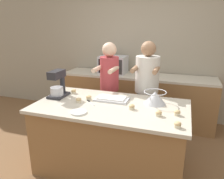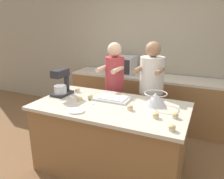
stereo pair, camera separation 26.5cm
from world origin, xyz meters
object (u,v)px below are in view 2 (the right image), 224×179
(mixing_bowl, at_px, (155,99))
(microwave_oven, at_px, (122,65))
(baking_tray, at_px, (113,99))
(cupcake_0, at_px, (175,115))
(stand_mixer, at_px, (61,84))
(cupcake_4, at_px, (156,115))
(cupcake_5, at_px, (77,90))
(cupcake_7, at_px, (172,128))
(cupcake_1, at_px, (130,108))
(person_right, at_px, (151,94))
(cupcake_2, at_px, (67,88))
(person_left, at_px, (114,89))
(cupcake_6, at_px, (90,97))
(knife, at_px, (91,101))
(cupcake_3, at_px, (80,99))
(small_plate, at_px, (76,111))

(mixing_bowl, bearing_deg, microwave_oven, 126.59)
(baking_tray, distance_m, cupcake_0, 0.86)
(stand_mixer, xyz_separation_m, cupcake_4, (1.37, -0.22, -0.13))
(baking_tray, height_order, cupcake_0, cupcake_0)
(baking_tray, xyz_separation_m, microwave_oven, (-0.43, 1.36, 0.18))
(cupcake_5, height_order, cupcake_7, same)
(cupcake_1, xyz_separation_m, cupcake_4, (0.32, -0.09, 0.00))
(person_right, xyz_separation_m, cupcake_1, (-0.03, -0.81, 0.08))
(cupcake_1, xyz_separation_m, cupcake_2, (-1.13, 0.36, 0.00))
(person_left, bearing_deg, mixing_bowl, -34.76)
(cupcake_1, relative_size, cupcake_6, 1.00)
(knife, bearing_deg, cupcake_3, -162.10)
(mixing_bowl, bearing_deg, cupcake_4, -75.61)
(stand_mixer, height_order, microwave_oven, same)
(stand_mixer, bearing_deg, cupcake_4, -9.30)
(stand_mixer, height_order, mixing_bowl, stand_mixer)
(small_plate, relative_size, cupcake_3, 2.62)
(person_right, xyz_separation_m, knife, (-0.58, -0.76, 0.05))
(cupcake_6, bearing_deg, cupcake_1, -13.07)
(person_right, xyz_separation_m, cupcake_6, (-0.64, -0.67, 0.08))
(cupcake_3, bearing_deg, small_plate, -63.33)
(person_left, distance_m, knife, 0.76)
(cupcake_1, xyz_separation_m, cupcake_3, (-0.68, 0.01, 0.00))
(small_plate, relative_size, cupcake_2, 2.62)
(microwave_oven, relative_size, cupcake_0, 7.17)
(stand_mixer, xyz_separation_m, cupcake_5, (0.13, 0.19, -0.13))
(cupcake_6, bearing_deg, cupcake_7, -21.71)
(cupcake_0, bearing_deg, cupcake_6, 172.27)
(cupcake_7, bearing_deg, cupcake_0, 93.38)
(cupcake_2, distance_m, cupcake_4, 1.52)
(microwave_oven, relative_size, cupcake_5, 7.17)
(small_plate, bearing_deg, cupcake_4, 13.27)
(cupcake_0, xyz_separation_m, cupcake_7, (0.02, -0.30, 0.00))
(small_plate, relative_size, cupcake_7, 2.62)
(microwave_oven, relative_size, cupcake_6, 7.17)
(microwave_oven, bearing_deg, mixing_bowl, -53.41)
(mixing_bowl, relative_size, baking_tray, 0.65)
(cupcake_3, distance_m, cupcake_5, 0.39)
(person_left, xyz_separation_m, cupcake_7, (1.08, -1.12, 0.07))
(mixing_bowl, bearing_deg, cupcake_3, -163.87)
(cupcake_1, bearing_deg, baking_tray, 144.70)
(person_left, distance_m, cupcake_5, 0.62)
(knife, bearing_deg, mixing_bowl, 15.81)
(stand_mixer, height_order, cupcake_3, stand_mixer)
(cupcake_3, xyz_separation_m, cupcake_5, (-0.23, 0.31, 0.00))
(baking_tray, xyz_separation_m, cupcake_4, (0.64, -0.32, 0.01))
(baking_tray, bearing_deg, cupcake_2, 170.22)
(cupcake_1, relative_size, cupcake_4, 1.00)
(small_plate, distance_m, cupcake_2, 0.89)
(person_right, distance_m, baking_tray, 0.69)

